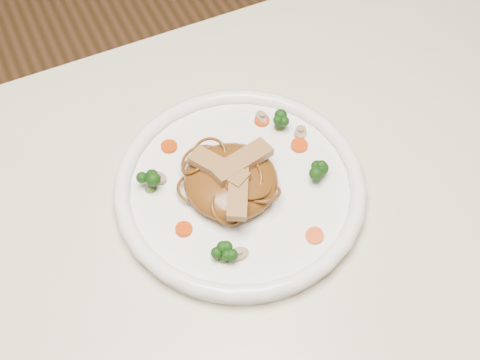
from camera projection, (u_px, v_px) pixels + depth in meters
name	position (u px, v px, depth m)	size (l,w,h in m)	color
table	(204.00, 320.00, 0.80)	(1.20, 0.80, 0.75)	beige
plate	(240.00, 190.00, 0.78)	(0.30, 0.30, 0.02)	white
noodle_mound	(231.00, 181.00, 0.76)	(0.11, 0.11, 0.04)	brown
chicken_a	(242.00, 162.00, 0.75)	(0.08, 0.03, 0.01)	#AE8052
chicken_b	(219.00, 168.00, 0.75)	(0.07, 0.02, 0.01)	#AE8052
chicken_c	(238.00, 193.00, 0.73)	(0.07, 0.02, 0.01)	#AE8052
broccoli_0	(280.00, 119.00, 0.82)	(0.03, 0.03, 0.03)	#153D0C
broccoli_1	(149.00, 182.00, 0.76)	(0.03, 0.03, 0.03)	#153D0C
broccoli_2	(223.00, 253.00, 0.71)	(0.02, 0.02, 0.03)	#153D0C
broccoli_3	(318.00, 169.00, 0.77)	(0.03, 0.03, 0.03)	#153D0C
carrot_0	(262.00, 120.00, 0.83)	(0.02, 0.02, 0.01)	#B72B06
carrot_1	(184.00, 229.00, 0.74)	(0.02, 0.02, 0.01)	#B72B06
carrot_2	(299.00, 145.00, 0.81)	(0.02, 0.02, 0.01)	#B72B06
carrot_3	(169.00, 146.00, 0.81)	(0.02, 0.02, 0.01)	#B72B06
carrot_4	(315.00, 236.00, 0.74)	(0.02, 0.02, 0.01)	#B72B06
mushroom_0	(239.00, 254.00, 0.72)	(0.02, 0.02, 0.01)	tan
mushroom_1	(300.00, 133.00, 0.82)	(0.02, 0.02, 0.01)	tan
mushroom_2	(159.00, 178.00, 0.78)	(0.02, 0.02, 0.01)	tan
mushroom_3	(262.00, 118.00, 0.84)	(0.02, 0.02, 0.01)	tan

